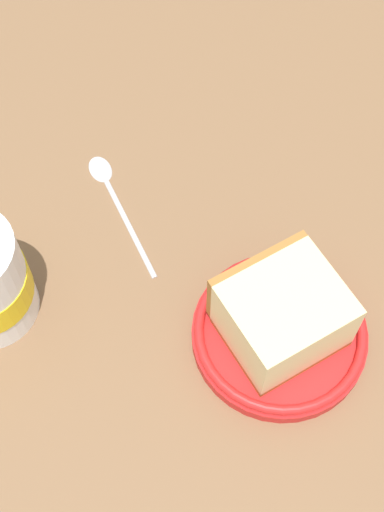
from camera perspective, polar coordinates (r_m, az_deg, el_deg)
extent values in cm
cube|color=brown|center=(64.45, 0.59, -0.91)|extent=(152.47, 152.47, 3.38)
cylinder|color=red|center=(59.69, 6.73, -6.08)|extent=(14.00, 14.00, 1.16)
torus|color=red|center=(58.80, 6.83, -5.72)|extent=(13.67, 13.67, 0.79)
cube|color=#9E662D|center=(58.88, 6.82, -5.75)|extent=(9.95, 10.62, 0.60)
cube|color=beige|center=(56.12, 7.15, -4.54)|extent=(9.95, 10.62, 5.47)
cube|color=#9E662D|center=(57.39, 4.94, -1.43)|extent=(3.65, 8.16, 5.47)
ellipsoid|color=silver|center=(68.05, -7.12, 6.83)|extent=(3.44, 2.75, 0.80)
cylinder|color=silver|center=(64.46, -4.83, 2.27)|extent=(10.53, 3.46, 0.50)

